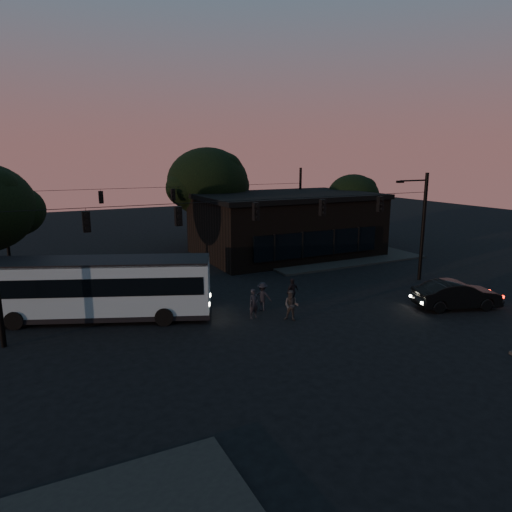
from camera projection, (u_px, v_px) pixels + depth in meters
name	position (u px, v px, depth m)	size (l,w,h in m)	color
ground	(291.00, 328.00, 23.21)	(120.00, 120.00, 0.00)	black
sidewalk_far_right	(325.00, 254.00, 40.69)	(14.00, 10.00, 0.15)	black
building	(286.00, 224.00, 40.53)	(15.40, 10.41, 5.40)	black
tree_behind	(208.00, 182.00, 42.85)	(7.60, 7.60, 9.43)	black
tree_right	(353.00, 197.00, 45.85)	(5.20, 5.20, 6.86)	black
signal_rig_near	(256.00, 231.00, 25.75)	(26.24, 0.30, 7.50)	black
signal_rig_far	(174.00, 208.00, 39.76)	(26.24, 0.30, 7.50)	black
bus	(100.00, 286.00, 24.24)	(11.74, 6.94, 3.27)	#8AA3B0
car	(457.00, 295.00, 26.15)	(1.70, 4.88, 1.61)	black
pedestrian_a	(254.00, 304.00, 24.54)	(0.59, 0.39, 1.63)	black
pedestrian_b	(291.00, 306.00, 24.21)	(0.80, 0.62, 1.64)	#312D2C
pedestrian_c	(292.00, 291.00, 26.79)	(0.94, 0.39, 1.61)	black
pedestrian_d	(262.00, 296.00, 25.78)	(1.07, 0.61, 1.65)	black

